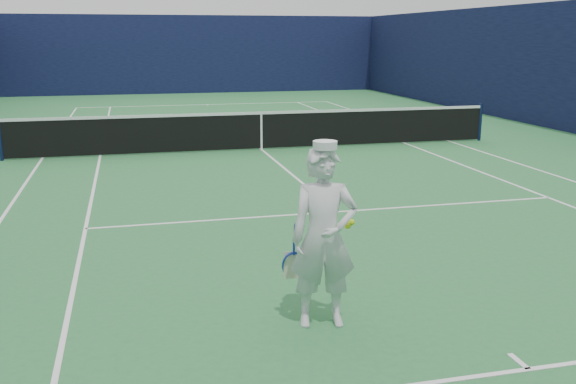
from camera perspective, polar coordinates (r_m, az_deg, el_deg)
The scene contains 5 objects.
ground at distance 17.02m, azimuth -2.37°, elevation 3.79°, with size 80.00×80.00×0.00m, color #2B7139.
court_markings at distance 17.02m, azimuth -2.37°, elevation 3.80°, with size 11.03×23.83×0.01m.
windscreen_fence at distance 16.79m, azimuth -2.44°, elevation 10.52°, with size 20.12×36.12×4.00m.
tennis_net at distance 16.93m, azimuth -2.39°, elevation 5.64°, with size 12.88×0.09×1.07m.
tennis_player at distance 6.50m, azimuth 3.19°, elevation -4.05°, with size 0.77×0.58×1.92m.
Camera 1 is at (-3.36, -16.43, 2.91)m, focal length 40.00 mm.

